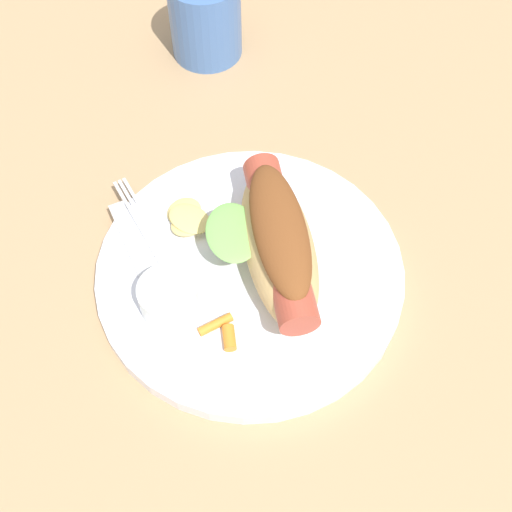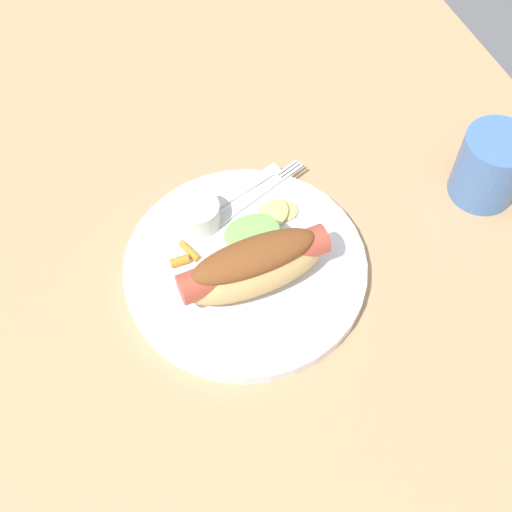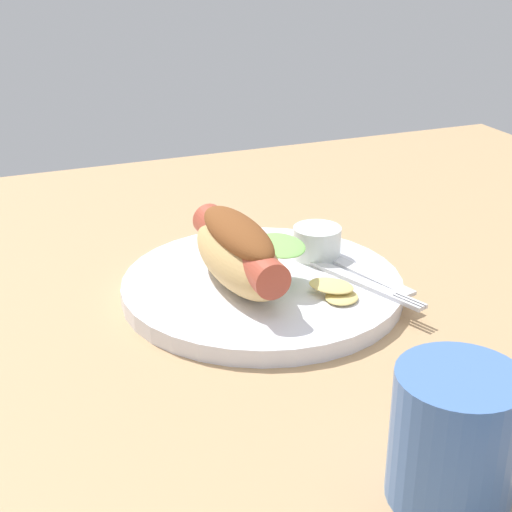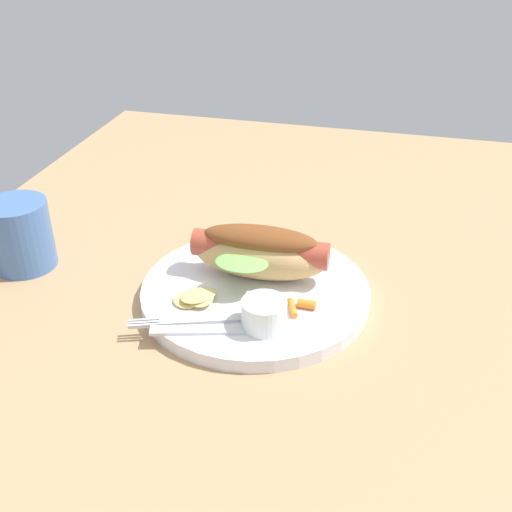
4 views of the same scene
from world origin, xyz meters
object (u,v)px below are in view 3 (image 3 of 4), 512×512
at_px(plate, 261,287).
at_px(hot_dog, 239,250).
at_px(knife, 359,271).
at_px(carrot_garnish, 268,247).
at_px(chips_pile, 334,289).
at_px(drinking_cup, 457,436).
at_px(fork, 356,280).
at_px(sauce_ramekin, 317,242).

relative_size(plate, hot_dog, 1.65).
height_order(plate, knife, knife).
height_order(hot_dog, carrot_garnish, hot_dog).
relative_size(chips_pile, drinking_cup, 0.69).
bearing_deg(hot_dog, plate, 90.67).
xyz_separation_m(chips_pile, carrot_garnish, (0.02, -0.11, -0.00)).
bearing_deg(chips_pile, fork, -152.10).
relative_size(knife, chips_pile, 2.21).
bearing_deg(carrot_garnish, sauce_ramekin, 141.52).
distance_m(hot_dog, knife, 0.12).
bearing_deg(plate, fork, 153.98).
relative_size(sauce_ramekin, carrot_garnish, 1.45).
bearing_deg(plate, hot_dog, 1.76).
bearing_deg(drinking_cup, plate, -89.23).
bearing_deg(carrot_garnish, fork, 116.01).
bearing_deg(drinking_cup, chips_pile, -100.35).
distance_m(sauce_ramekin, carrot_garnish, 0.05).
bearing_deg(plate, knife, 167.31).
xyz_separation_m(fork, drinking_cup, (0.08, 0.26, 0.03)).
height_order(hot_dog, sauce_ramekin, hot_dog).
distance_m(fork, chips_pile, 0.04).
bearing_deg(knife, drinking_cup, -33.40).
bearing_deg(plate, chips_pile, 130.70).
xyz_separation_m(sauce_ramekin, chips_pile, (0.02, 0.08, -0.01)).
distance_m(chips_pile, drinking_cup, 0.25).
xyz_separation_m(plate, sauce_ramekin, (-0.07, -0.03, 0.02)).
distance_m(plate, fork, 0.09).
bearing_deg(chips_pile, plate, -49.30).
height_order(plate, fork, fork).
height_order(chips_pile, carrot_garnish, chips_pile).
relative_size(plate, sauce_ramekin, 5.51).
height_order(sauce_ramekin, knife, sauce_ramekin).
height_order(plate, chips_pile, chips_pile).
height_order(fork, drinking_cup, drinking_cup).
xyz_separation_m(carrot_garnish, drinking_cup, (0.03, 0.35, 0.02)).
bearing_deg(hot_dog, carrot_garnish, 136.26).
distance_m(plate, hot_dog, 0.05).
xyz_separation_m(fork, knife, (-0.01, -0.02, -0.00)).
xyz_separation_m(hot_dog, carrot_garnish, (-0.05, -0.06, -0.03)).
bearing_deg(fork, chips_pile, -82.11).
height_order(fork, knife, same).
relative_size(plate, fork, 1.86).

